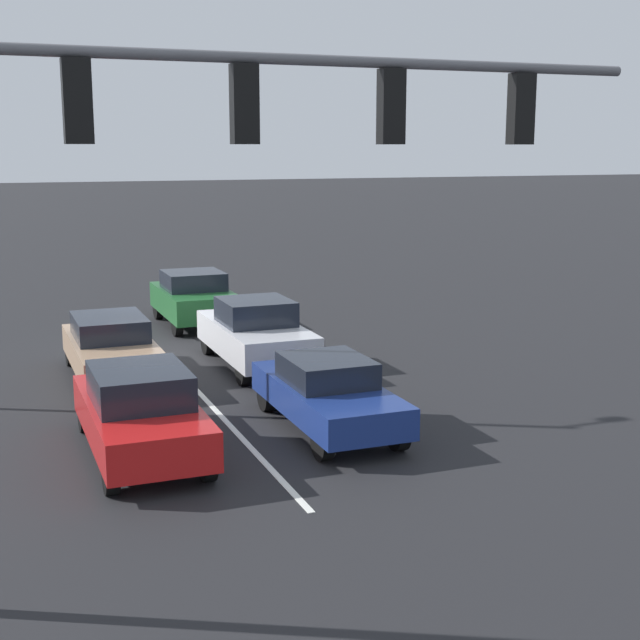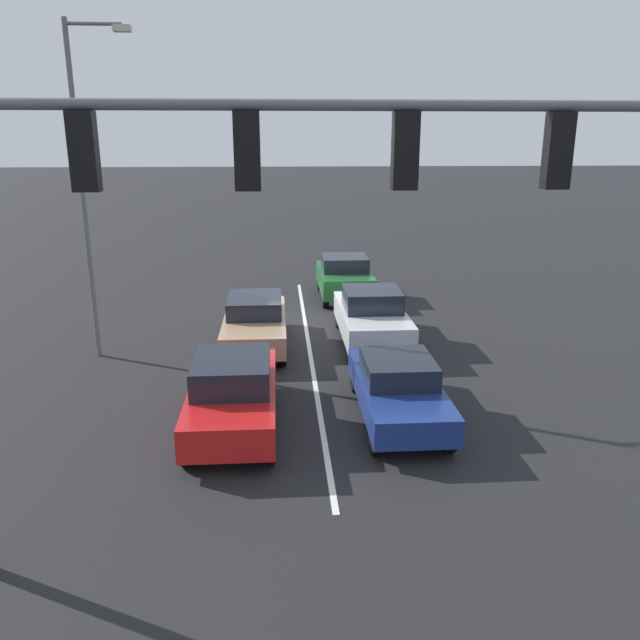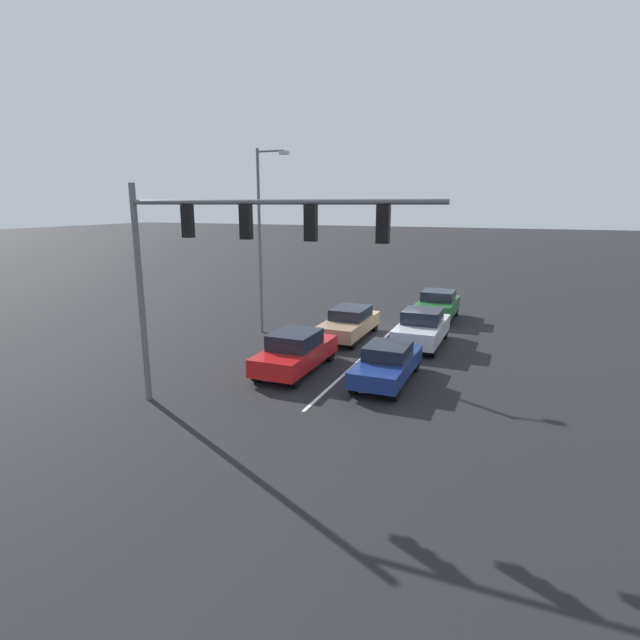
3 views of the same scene
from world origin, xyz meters
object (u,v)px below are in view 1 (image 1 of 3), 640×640
Objects in this scene: car_navy_leftlane_front at (327,393)px; traffic_signal_gantry at (187,161)px; car_silver_leftlane_second at (256,333)px; car_tan_midlane_second at (112,348)px; car_darkgreen_leftlane_third at (194,298)px; car_red_midlane_front at (140,412)px.

traffic_signal_gantry is (3.67, 4.65, 4.46)m from car_navy_leftlane_front.
car_tan_midlane_second is at bearing 0.07° from car_silver_leftlane_second.
car_tan_midlane_second is at bearing -58.12° from car_navy_leftlane_front.
car_navy_leftlane_front is 0.97× the size of car_silver_leftlane_second.
car_red_midlane_front is at bearing 72.06° from car_darkgreen_leftlane_third.
traffic_signal_gantry is at bearing 89.14° from car_red_midlane_front.
car_silver_leftlane_second is at bearing -124.79° from car_red_midlane_front.
car_red_midlane_front is 1.00× the size of car_silver_leftlane_second.
car_red_midlane_front reaches higher than car_tan_midlane_second.
car_silver_leftlane_second is 3.51m from car_tan_midlane_second.
car_silver_leftlane_second reaches higher than car_tan_midlane_second.
car_navy_leftlane_front is at bearing -128.31° from traffic_signal_gantry.
car_darkgreen_leftlane_third reaches higher than car_red_midlane_front.
car_red_midlane_front is at bearing 2.62° from car_navy_leftlane_front.
car_darkgreen_leftlane_third is (-3.59, -11.08, 0.06)m from car_red_midlane_front.
car_red_midlane_front is 6.68m from car_silver_leftlane_second.
car_darkgreen_leftlane_third is (-3.29, -5.60, 0.09)m from car_tan_midlane_second.
car_tan_midlane_second is 10.91m from traffic_signal_gantry.
car_navy_leftlane_front is at bearing -177.38° from car_red_midlane_front.
traffic_signal_gantry is at bearing 68.74° from car_silver_leftlane_second.
car_navy_leftlane_front is 6.26m from car_tan_midlane_second.
traffic_signal_gantry is at bearing 51.69° from car_navy_leftlane_front.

